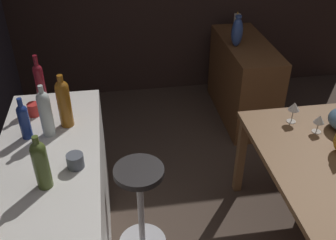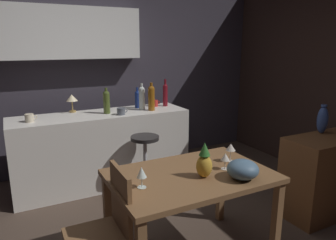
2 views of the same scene
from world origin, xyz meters
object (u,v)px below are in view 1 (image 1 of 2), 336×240
(wine_bottle_clear, at_px, (45,112))
(vase_ceramic_blue, at_px, (237,32))
(wine_bottle_olive, at_px, (41,163))
(wine_glass_center, at_px, (319,120))
(pillar_candle_tall, at_px, (237,20))
(cup_slate, at_px, (75,161))
(wine_bottle_cobalt, at_px, (24,120))
(cup_red, at_px, (34,109))
(dining_table, at_px, (327,170))
(sideboard_cabinet, at_px, (243,80))
(wine_glass_right, at_px, (294,107))
(wine_bottle_ruby, at_px, (40,83))
(wine_bottle_amber, at_px, (64,102))
(bar_stool, at_px, (141,207))

(wine_bottle_clear, height_order, vase_ceramic_blue, wine_bottle_clear)
(wine_bottle_olive, distance_m, wine_bottle_clear, 0.47)
(wine_glass_center, height_order, wine_bottle_olive, wine_bottle_olive)
(wine_bottle_clear, height_order, pillar_candle_tall, wine_bottle_clear)
(cup_slate, height_order, vase_ceramic_blue, vase_ceramic_blue)
(wine_bottle_clear, bearing_deg, wine_bottle_cobalt, 95.22)
(cup_red, distance_m, vase_ceramic_blue, 2.03)
(wine_bottle_cobalt, relative_size, wine_bottle_clear, 0.80)
(dining_table, height_order, sideboard_cabinet, sideboard_cabinet)
(wine_glass_right, distance_m, wine_bottle_ruby, 1.75)
(sideboard_cabinet, height_order, wine_bottle_clear, wine_bottle_clear)
(wine_bottle_amber, height_order, vase_ceramic_blue, wine_bottle_amber)
(wine_bottle_olive, bearing_deg, wine_bottle_amber, -8.20)
(wine_bottle_ruby, height_order, pillar_candle_tall, wine_bottle_ruby)
(cup_red, bearing_deg, wine_bottle_cobalt, 177.70)
(wine_glass_center, bearing_deg, wine_bottle_clear, 89.27)
(wine_glass_right, relative_size, wine_bottle_olive, 0.51)
(bar_stool, bearing_deg, wine_bottle_amber, 56.75)
(wine_bottle_ruby, bearing_deg, wine_bottle_olive, -173.49)
(bar_stool, height_order, wine_bottle_clear, wine_bottle_clear)
(pillar_candle_tall, bearing_deg, cup_slate, 143.85)
(wine_bottle_olive, xyz_separation_m, wine_bottle_clear, (0.47, 0.02, 0.01))
(wine_bottle_olive, xyz_separation_m, wine_bottle_ruby, (0.83, 0.10, 0.01))
(bar_stool, distance_m, vase_ceramic_blue, 1.95)
(wine_bottle_ruby, bearing_deg, bar_stool, -133.16)
(wine_glass_right, relative_size, pillar_candle_tall, 0.98)
(bar_stool, height_order, wine_bottle_ruby, wine_bottle_ruby)
(wine_bottle_olive, height_order, wine_bottle_ruby, wine_bottle_ruby)
(cup_red, bearing_deg, wine_bottle_clear, -153.86)
(vase_ceramic_blue, bearing_deg, bar_stool, 144.57)
(sideboard_cabinet, bearing_deg, wine_bottle_olive, 137.25)
(wine_glass_center, distance_m, wine_bottle_amber, 1.68)
(bar_stool, bearing_deg, vase_ceramic_blue, -35.43)
(dining_table, distance_m, vase_ceramic_blue, 1.67)
(dining_table, xyz_separation_m, wine_bottle_amber, (0.40, 1.62, 0.42))
(dining_table, bearing_deg, wine_bottle_ruby, 69.28)
(wine_bottle_clear, xyz_separation_m, pillar_candle_tall, (1.85, -1.77, -0.17))
(wine_bottle_olive, bearing_deg, pillar_candle_tall, -37.02)
(wine_bottle_olive, bearing_deg, sideboard_cabinet, -42.75)
(wine_bottle_cobalt, distance_m, cup_red, 0.26)
(sideboard_cabinet, height_order, cup_slate, cup_slate)
(dining_table, bearing_deg, cup_red, 73.37)
(wine_bottle_cobalt, height_order, pillar_candle_tall, wine_bottle_cobalt)
(wine_glass_right, relative_size, wine_glass_center, 1.18)
(wine_bottle_cobalt, height_order, wine_bottle_clear, wine_bottle_clear)
(wine_glass_right, height_order, wine_bottle_clear, wine_bottle_clear)
(cup_slate, distance_m, pillar_candle_tall, 2.70)
(wine_bottle_ruby, relative_size, vase_ceramic_blue, 1.22)
(wine_bottle_ruby, relative_size, cup_slate, 2.83)
(wine_glass_right, xyz_separation_m, wine_bottle_amber, (-0.04, 1.54, 0.21))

